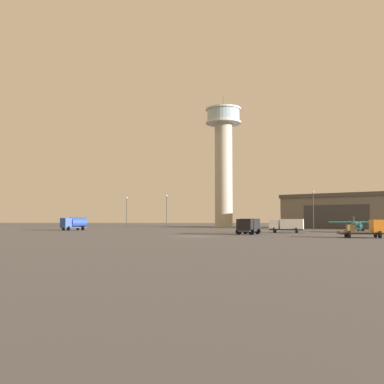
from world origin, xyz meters
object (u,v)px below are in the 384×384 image
truck_box_white (287,225)px  airplane_teal (356,225)px  truck_flatbed_orange (369,229)px  truck_box_black (249,225)px  light_post_centre (167,209)px  control_tower (223,154)px  light_post_east (313,207)px  truck_fuel_tanker_blue (74,223)px  light_post_west (127,210)px

truck_box_white → airplane_teal: bearing=-150.1°
truck_flatbed_orange → truck_box_black: (-15.75, 11.99, 0.32)m
truck_box_black → light_post_centre: 45.27m
truck_box_black → truck_box_white: 11.30m
control_tower → light_post_east: bearing=-58.6°
airplane_teal → truck_fuel_tanker_blue: (-59.47, 9.92, 0.22)m
truck_fuel_tanker_blue → light_post_centre: light_post_centre is taller
light_post_west → truck_box_white: bearing=-43.7°
truck_box_black → truck_box_white: truck_box_black is taller
truck_flatbed_orange → light_post_east: (1.76, 44.81, 4.28)m
truck_box_white → light_post_west: light_post_west is taller
light_post_centre → light_post_west: bearing=158.5°
truck_flatbed_orange → light_post_west: bearing=133.7°
truck_fuel_tanker_blue → light_post_east: bearing=138.5°
light_post_east → light_post_centre: (-36.82, 7.95, -0.16)m
truck_flatbed_orange → truck_box_white: size_ratio=0.96×
light_post_east → light_post_west: bearing=165.5°
airplane_teal → truck_box_white: size_ratio=1.61×
airplane_teal → light_post_west: light_post_west is taller
truck_box_black → light_post_centre: bearing=-136.1°
airplane_teal → light_post_west: (-52.64, 33.03, 3.73)m
control_tower → light_post_west: bearing=-140.0°
light_post_east → truck_flatbed_orange: bearing=-92.2°
truck_box_white → light_post_centre: light_post_centre is taller
truck_fuel_tanker_blue → truck_flatbed_orange: (53.74, -34.32, -0.44)m
control_tower → truck_fuel_tanker_blue: (-33.96, -45.83, -22.26)m
airplane_teal → light_post_centre: size_ratio=1.17×
airplane_teal → truck_fuel_tanker_blue: airplane_teal is taller
control_tower → truck_fuel_tanker_blue: size_ratio=7.34×
truck_box_black → control_tower: bearing=-158.0°
light_post_centre → truck_box_white: bearing=-50.3°
truck_fuel_tanker_blue → light_post_east: 56.62m
airplane_teal → truck_box_white: 14.48m
airplane_teal → light_post_east: bearing=-160.6°
truck_flatbed_orange → truck_box_black: size_ratio=0.93×
truck_fuel_tanker_blue → light_post_centre: 26.51m
control_tower → light_post_centre: 36.45m
truck_fuel_tanker_blue → control_tower: bearing=-178.8°
airplane_teal → truck_box_black: 24.81m
truck_fuel_tanker_blue → light_post_west: 24.36m
truck_box_black → truck_box_white: (7.57, 8.38, -0.05)m
truck_fuel_tanker_blue → truck_flatbed_orange: bearing=95.2°
airplane_teal → truck_flatbed_orange: size_ratio=1.68×
airplane_teal → light_post_east: (-3.97, 20.41, 4.06)m
light_post_west → truck_box_black: bearing=-55.6°
light_post_centre → light_post_east: bearing=-12.2°
light_post_west → light_post_centre: size_ratio=0.96×
truck_box_white → light_post_east: 26.69m
truck_fuel_tanker_blue → airplane_teal: bearing=118.3°
truck_box_black → light_post_east: (17.51, 32.82, 3.96)m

